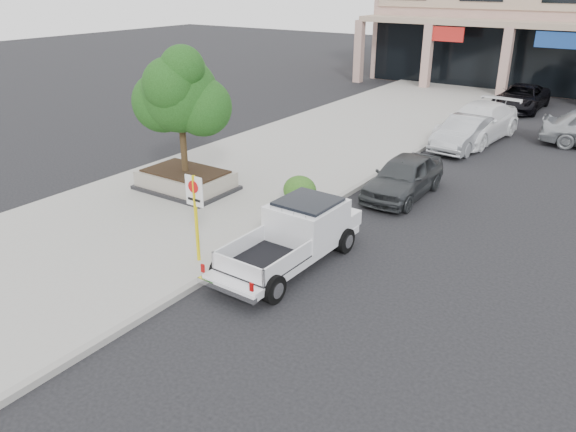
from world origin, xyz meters
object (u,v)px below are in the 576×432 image
object	(u,v)px
planter_tree	(186,94)
curb_car_d	(521,98)
curb_car_a	(404,177)
pickup_truck	(288,239)
planter	(186,180)
no_parking_sign	(195,207)
curb_car_b	(464,133)
curb_car_c	(477,122)

from	to	relation	value
planter_tree	curb_car_d	world-z (taller)	planter_tree
curb_car_a	pickup_truck	bearing A→B (deg)	-93.61
planter	no_parking_sign	world-z (taller)	no_parking_sign
curb_car_b	curb_car_c	world-z (taller)	curb_car_c
planter	pickup_truck	bearing A→B (deg)	-22.07
planter_tree	curb_car_d	xyz separation A→B (m)	(5.98, 20.19, -2.72)
planter_tree	curb_car_d	distance (m)	21.23
planter_tree	curb_car_b	world-z (taller)	planter_tree
planter	no_parking_sign	xyz separation A→B (m)	(3.98, -3.67, 1.16)
pickup_truck	planter_tree	bearing A→B (deg)	157.50
curb_car_a	planter	bearing A→B (deg)	-147.82
no_parking_sign	curb_car_d	bearing A→B (deg)	84.92
planter_tree	pickup_truck	xyz separation A→B (m)	(5.76, -2.54, -2.64)
curb_car_d	curb_car_a	bearing A→B (deg)	-89.68
curb_car_b	curb_car_a	bearing A→B (deg)	-84.59
no_parking_sign	curb_car_b	world-z (taller)	no_parking_sign
curb_car_a	curb_car_c	distance (m)	8.64
planter_tree	pickup_truck	world-z (taller)	planter_tree
no_parking_sign	curb_car_b	xyz separation A→B (m)	(2.08, 14.46, -0.94)
curb_car_c	curb_car_d	bearing A→B (deg)	95.75
curb_car_a	curb_car_d	world-z (taller)	curb_car_a
curb_car_b	curb_car_d	bearing A→B (deg)	93.42
planter_tree	no_parking_sign	size ratio (longest dim) A/B	1.74
no_parking_sign	curb_car_a	distance (m)	8.04
pickup_truck	curb_car_a	size ratio (longest dim) A/B	1.21
curb_car_a	curb_car_b	world-z (taller)	curb_car_b
planter	curb_car_c	xyz separation A→B (m)	(6.05, 12.62, 0.34)
no_parking_sign	curb_car_a	size ratio (longest dim) A/B	0.57
planter	curb_car_b	xyz separation A→B (m)	(6.06, 10.80, 0.22)
curb_car_a	curb_car_b	xyz separation A→B (m)	(-0.20, 6.81, 0.00)
planter	planter_tree	size ratio (longest dim) A/B	0.80
curb_car_b	no_parking_sign	bearing A→B (deg)	-94.43
pickup_truck	curb_car_a	xyz separation A→B (m)	(0.36, 6.38, -0.08)
curb_car_d	planter	bearing A→B (deg)	-106.90
planter_tree	no_parking_sign	xyz separation A→B (m)	(3.85, -3.82, -1.78)
pickup_truck	curb_car_a	bearing A→B (deg)	88.06
curb_car_c	planter_tree	bearing A→B (deg)	-109.18
planter_tree	curb_car_a	bearing A→B (deg)	32.07
curb_car_c	curb_car_a	bearing A→B (deg)	-82.44
planter_tree	pickup_truck	distance (m)	6.82
curb_car_c	no_parking_sign	bearing A→B (deg)	-91.04
planter_tree	curb_car_c	bearing A→B (deg)	64.61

